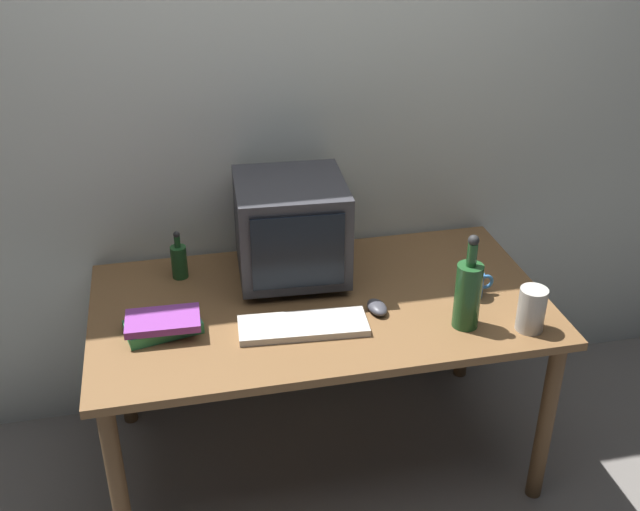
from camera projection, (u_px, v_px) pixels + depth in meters
name	position (u px, v px, depth m)	size (l,w,h in m)	color
ground_plane	(320.00, 454.00, 2.97)	(6.00, 6.00, 0.00)	slate
back_wall	(292.00, 106.00, 2.78)	(4.00, 0.08, 2.50)	beige
desk	(320.00, 320.00, 2.67)	(1.56, 0.85, 0.70)	brown
crt_monitor	(291.00, 228.00, 2.69)	(0.40, 0.41, 0.37)	#333338
keyboard	(303.00, 326.00, 2.47)	(0.42, 0.15, 0.02)	beige
computer_mouse	(377.00, 307.00, 2.56)	(0.06, 0.10, 0.04)	#3F3F47
bottle_tall	(468.00, 293.00, 2.44)	(0.09, 0.09, 0.33)	#1E4C23
bottle_short	(179.00, 260.00, 2.74)	(0.06, 0.06, 0.19)	#1E4C23
book_stack	(163.00, 324.00, 2.44)	(0.26, 0.17, 0.06)	#33894C
mug	(473.00, 284.00, 2.64)	(0.12, 0.08, 0.09)	#3370B2
metal_canister	(532.00, 309.00, 2.44)	(0.09, 0.09, 0.15)	#B7B2A8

